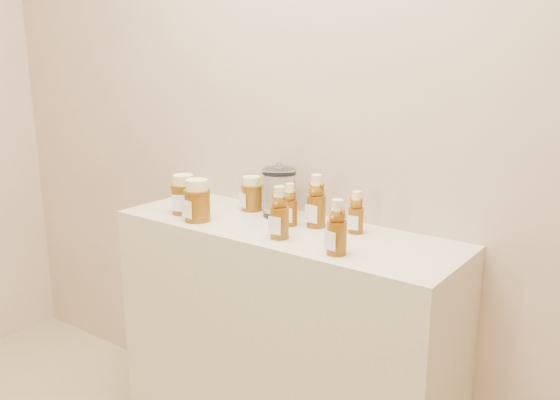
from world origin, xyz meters
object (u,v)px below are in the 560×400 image
Objects in this scene: bear_bottle_front_left at (279,209)px; glass_canister at (279,190)px; bear_bottle_back_left at (290,202)px; honey_jar_left at (184,194)px; display_table at (283,351)px.

bear_bottle_front_left is 1.00× the size of glass_canister.
bear_bottle_back_left is 1.15× the size of honey_jar_left.
display_table is at bearing 112.72° from bear_bottle_front_left.
display_table is 6.44× the size of bear_bottle_front_left.
bear_bottle_front_left reaches higher than honey_jar_left.
bear_bottle_back_left is at bearing 105.11° from bear_bottle_front_left.
glass_canister is at bearing 130.52° from bear_bottle_back_left.
display_table is 6.45× the size of glass_canister.
display_table is at bearing -47.52° from glass_canister.
display_table is at bearing -109.38° from bear_bottle_back_left.
bear_bottle_back_left is 0.12m from glass_canister.
bear_bottle_front_left is 0.45m from honey_jar_left.
bear_bottle_back_left is at bearing 84.70° from display_table.
bear_bottle_front_left is at bearing -25.96° from honey_jar_left.
honey_jar_left is at bearing -169.26° from display_table.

